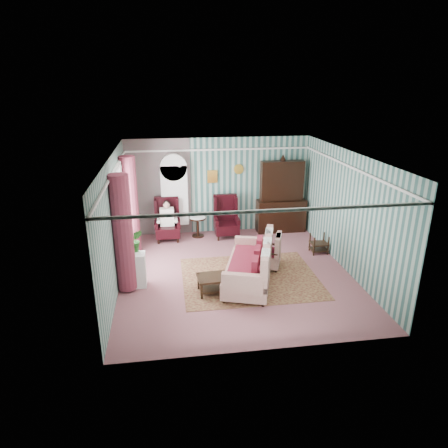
{
  "coord_description": "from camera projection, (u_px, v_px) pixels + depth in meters",
  "views": [
    {
      "loc": [
        -1.56,
        -8.67,
        4.43
      ],
      "look_at": [
        -0.19,
        0.6,
        1.08
      ],
      "focal_mm": 32.0,
      "sensor_mm": 36.0,
      "label": 1
    }
  ],
  "objects": [
    {
      "name": "nest_table",
      "position": [
        319.0,
        243.0,
        10.87
      ],
      "size": [
        0.45,
        0.38,
        0.54
      ],
      "primitive_type": "cube",
      "color": "black",
      "rests_on": "floor"
    },
    {
      "name": "potted_plant_a",
      "position": [
        129.0,
        249.0,
        8.7
      ],
      "size": [
        0.42,
        0.39,
        0.38
      ],
      "primitive_type": "imported",
      "rotation": [
        0.0,
        0.0,
        -0.34
      ],
      "color": "#224916",
      "rests_on": "plant_stand"
    },
    {
      "name": "rug",
      "position": [
        250.0,
        278.0,
        9.55
      ],
      "size": [
        3.2,
        2.6,
        0.01
      ],
      "primitive_type": "cube",
      "color": "#52221B",
      "rests_on": "floor"
    },
    {
      "name": "round_side_table",
      "position": [
        198.0,
        227.0,
        12.01
      ],
      "size": [
        0.5,
        0.5,
        0.6
      ],
      "primitive_type": "cylinder",
      "color": "black",
      "rests_on": "floor"
    },
    {
      "name": "coffee_table",
      "position": [
        217.0,
        284.0,
        8.84
      ],
      "size": [
        0.88,
        0.6,
        0.4
      ],
      "primitive_type": "cube",
      "rotation": [
        0.0,
        0.0,
        0.07
      ],
      "color": "black",
      "rests_on": "floor"
    },
    {
      "name": "seated_woman",
      "position": [
        167.0,
        221.0,
        11.65
      ],
      "size": [
        0.44,
        0.4,
        1.18
      ],
      "primitive_type": null,
      "color": "silver",
      "rests_on": "floor"
    },
    {
      "name": "floor",
      "position": [
        235.0,
        273.0,
        9.79
      ],
      "size": [
        6.0,
        6.0,
        0.0
      ],
      "primitive_type": "plane",
      "color": "#834C53",
      "rests_on": "ground"
    },
    {
      "name": "room_shell",
      "position": [
        209.0,
        193.0,
        9.19
      ],
      "size": [
        5.53,
        6.02,
        2.91
      ],
      "color": "#325C56",
      "rests_on": "ground"
    },
    {
      "name": "sofa",
      "position": [
        249.0,
        262.0,
        9.13
      ],
      "size": [
        1.61,
        2.4,
        1.08
      ],
      "primitive_type": "cube",
      "rotation": [
        0.0,
        0.0,
        1.26
      ],
      "color": "beige",
      "rests_on": "floor"
    },
    {
      "name": "potted_plant_b",
      "position": [
        136.0,
        241.0,
        8.97
      ],
      "size": [
        0.3,
        0.25,
        0.52
      ],
      "primitive_type": "imported",
      "rotation": [
        0.0,
        0.0,
        0.08
      ],
      "color": "#23591B",
      "rests_on": "plant_stand"
    },
    {
      "name": "plant_stand",
      "position": [
        134.0,
        270.0,
        9.04
      ],
      "size": [
        0.55,
        0.35,
        0.8
      ],
      "primitive_type": "cube",
      "color": "silver",
      "rests_on": "floor"
    },
    {
      "name": "wingback_right",
      "position": [
        226.0,
        217.0,
        11.88
      ],
      "size": [
        0.76,
        0.8,
        1.25
      ],
      "primitive_type": "cube",
      "color": "black",
      "rests_on": "floor"
    },
    {
      "name": "wingback_left",
      "position": [
        167.0,
        220.0,
        11.64
      ],
      "size": [
        0.76,
        0.8,
        1.25
      ],
      "primitive_type": "cube",
      "color": "black",
      "rests_on": "floor"
    },
    {
      "name": "potted_plant_c",
      "position": [
        129.0,
        245.0,
        8.9
      ],
      "size": [
        0.28,
        0.28,
        0.41
      ],
      "primitive_type": "imported",
      "rotation": [
        0.0,
        0.0,
        0.25
      ],
      "color": "#195119",
      "rests_on": "plant_stand"
    },
    {
      "name": "floral_armchair",
      "position": [
        267.0,
        251.0,
        9.97
      ],
      "size": [
        0.98,
        0.96,
        0.89
      ],
      "primitive_type": "cube",
      "rotation": [
        0.0,
        0.0,
        1.2
      ],
      "color": "beige",
      "rests_on": "floor"
    },
    {
      "name": "bookcase",
      "position": [
        175.0,
        200.0,
        11.87
      ],
      "size": [
        0.8,
        0.28,
        2.24
      ],
      "primitive_type": "cube",
      "color": "white",
      "rests_on": "floor"
    },
    {
      "name": "dresser_hutch",
      "position": [
        282.0,
        194.0,
        12.18
      ],
      "size": [
        1.5,
        0.56,
        2.36
      ],
      "primitive_type": "cube",
      "color": "black",
      "rests_on": "floor"
    }
  ]
}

